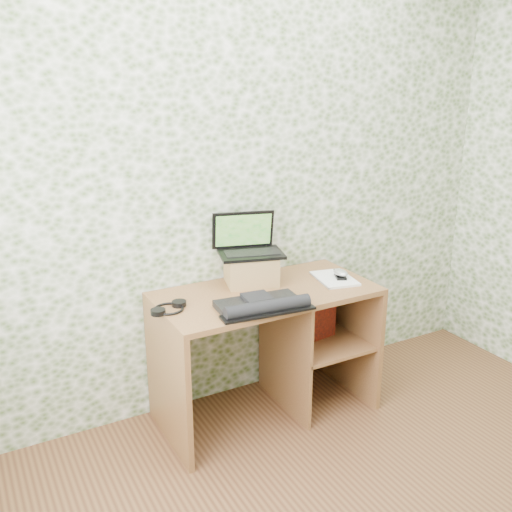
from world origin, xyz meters
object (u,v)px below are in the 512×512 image
notepad (335,279)px  keyboard (262,304)px  desk (275,331)px  laptop (248,244)px  riser (251,269)px

notepad → keyboard: bearing=-152.2°
desk → notepad: (0.35, -0.06, 0.28)m
laptop → keyboard: (-0.13, -0.39, -0.20)m
notepad → riser: bearing=169.5°
desk → keyboard: 0.43m
desk → laptop: laptop is taller
riser → laptop: (0.00, 0.04, 0.14)m
laptop → keyboard: 0.45m
desk → keyboard: keyboard is taller
laptop → desk: bearing=-42.8°
laptop → notepad: bearing=-10.1°
riser → keyboard: 0.37m
keyboard → riser: bearing=75.7°
desk → keyboard: size_ratio=2.44×
riser → notepad: 0.49m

